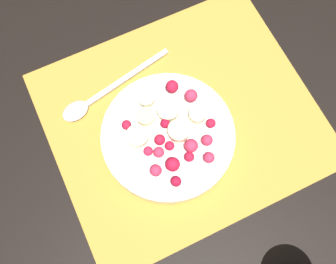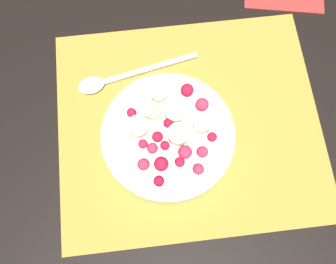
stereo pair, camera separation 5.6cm
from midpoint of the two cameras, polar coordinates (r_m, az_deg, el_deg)
The scene contains 4 objects.
ground_plane at distance 0.61m, azimuth -0.41°, elevation 1.73°, with size 3.00×3.00×0.00m, color black.
placemat at distance 0.61m, azimuth -0.41°, elevation 1.83°, with size 0.42×0.37×0.01m.
fruit_bowl at distance 0.58m, azimuth -2.71°, elevation -0.95°, with size 0.21×0.21×0.05m.
spoon at distance 0.63m, azimuth -13.75°, elevation 4.52°, with size 0.21×0.06×0.01m.
Camera 1 is at (0.11, 0.18, 0.58)m, focal length 40.00 mm.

